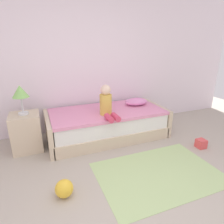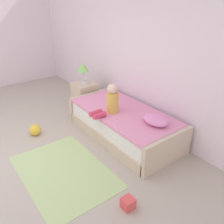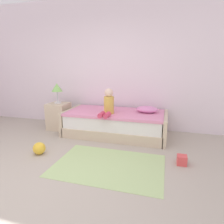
{
  "view_description": "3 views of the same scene",
  "coord_description": "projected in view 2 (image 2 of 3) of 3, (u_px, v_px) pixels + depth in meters",
  "views": [
    {
      "loc": [
        -0.71,
        -1.1,
        1.63
      ],
      "look_at": [
        0.42,
        1.75,
        0.55
      ],
      "focal_mm": 31.4,
      "sensor_mm": 36.0,
      "label": 1
    },
    {
      "loc": [
        3.22,
        -0.34,
        2.29
      ],
      "look_at": [
        0.42,
        1.75,
        0.55
      ],
      "focal_mm": 38.04,
      "sensor_mm": 36.0,
      "label": 2
    },
    {
      "loc": [
        1.42,
        -1.78,
        1.45
      ],
      "look_at": [
        0.42,
        1.75,
        0.55
      ],
      "focal_mm": 30.97,
      "sensor_mm": 36.0,
      "label": 3
    }
  ],
  "objects": [
    {
      "name": "area_rug",
      "position": [
        64.0,
        172.0,
        3.41
      ],
      "size": [
        1.6,
        1.1,
        0.01
      ],
      "primitive_type": "cube",
      "color": "#B2D189",
      "rests_on": "ground"
    },
    {
      "name": "nightstand",
      "position": [
        85.0,
        97.0,
        5.13
      ],
      "size": [
        0.44,
        0.44,
        0.6
      ],
      "primitive_type": "cube",
      "color": "beige",
      "rests_on": "ground"
    },
    {
      "name": "wall_rear",
      "position": [
        136.0,
        46.0,
        4.26
      ],
      "size": [
        7.2,
        0.1,
        2.9
      ],
      "primitive_type": "cube",
      "color": "white",
      "rests_on": "ground"
    },
    {
      "name": "pillow",
      "position": [
        155.0,
        120.0,
        3.63
      ],
      "size": [
        0.44,
        0.3,
        0.13
      ],
      "primitive_type": "ellipsoid",
      "color": "#EA8CC6",
      "rests_on": "bed"
    },
    {
      "name": "toy_block",
      "position": [
        128.0,
        203.0,
        2.81
      ],
      "size": [
        0.14,
        0.14,
        0.14
      ],
      "primitive_type": "cube",
      "rotation": [
        0.0,
        0.0,
        0.0
      ],
      "color": "#E54C4C",
      "rests_on": "ground"
    },
    {
      "name": "child_figure",
      "position": [
        110.0,
        101.0,
        3.91
      ],
      "size": [
        0.2,
        0.51,
        0.5
      ],
      "color": "gold",
      "rests_on": "bed"
    },
    {
      "name": "toy_ball",
      "position": [
        35.0,
        130.0,
        4.26
      ],
      "size": [
        0.2,
        0.2,
        0.2
      ],
      "primitive_type": "sphere",
      "color": "yellow",
      "rests_on": "ground"
    },
    {
      "name": "table_lamp",
      "position": [
        83.0,
        68.0,
        4.84
      ],
      "size": [
        0.24,
        0.24,
        0.45
      ],
      "color": "silver",
      "rests_on": "nightstand"
    },
    {
      "name": "ground_plane",
      "position": [
        1.0,
        167.0,
        3.51
      ],
      "size": [
        9.2,
        9.2,
        0.0
      ],
      "primitive_type": "plane",
      "color": "#B2A899"
    },
    {
      "name": "bed",
      "position": [
        123.0,
        124.0,
        4.18
      ],
      "size": [
        2.11,
        1.0,
        0.5
      ],
      "color": "beige",
      "rests_on": "ground"
    }
  ]
}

